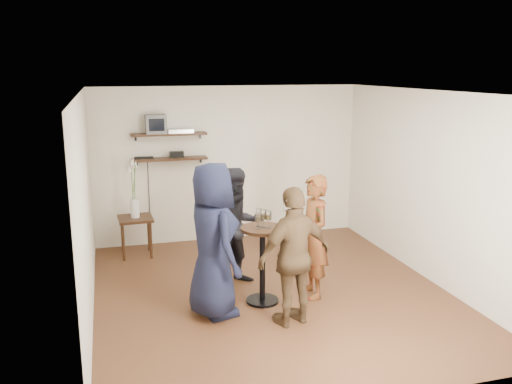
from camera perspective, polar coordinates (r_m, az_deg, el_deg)
room at (r=6.81m, az=1.77°, el=-0.52°), size 4.58×5.08×2.68m
shelf_upper at (r=8.81m, az=-9.15°, el=6.03°), size 1.20×0.25×0.04m
shelf_lower at (r=8.86m, az=-9.05°, el=3.47°), size 1.20×0.25×0.04m
crt_monitor at (r=8.77m, az=-10.51°, el=7.05°), size 0.32×0.30×0.30m
dvd_deck at (r=8.83m, az=-7.99°, el=6.40°), size 0.40×0.24×0.06m
radio at (r=8.87m, az=-8.35°, el=3.94°), size 0.22×0.10×0.10m
power_strip at (r=8.87m, az=-11.72°, el=3.58°), size 0.30×0.05×0.03m
side_table at (r=8.64m, az=-12.55°, el=-3.27°), size 0.54×0.54×0.62m
vase_lilies at (r=8.54m, az=-12.69°, el=-0.66°), size 0.19×0.20×0.96m
drinks_table at (r=6.75m, az=0.68°, el=-6.58°), size 0.54×0.54×0.98m
wine_glass_fl at (r=6.54m, az=0.22°, el=-2.78°), size 0.06×0.06×0.19m
wine_glass_fr at (r=6.59m, az=1.34°, el=-2.58°), size 0.07×0.07×0.21m
wine_glass_bl at (r=6.65m, az=0.31°, el=-2.37°), size 0.07×0.07×0.22m
wine_glass_br at (r=6.62m, az=0.79°, el=-2.45°), size 0.07×0.07×0.22m
person_plaid at (r=6.92m, az=6.04°, el=-4.70°), size 0.40×0.59×1.59m
person_dark at (r=7.26m, az=-1.95°, el=-3.72°), size 0.90×0.77×1.61m
person_navy at (r=6.35m, az=-4.58°, el=-5.11°), size 0.79×1.02×1.84m
person_brown at (r=6.16m, az=4.07°, el=-6.79°), size 1.02×0.64×1.61m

